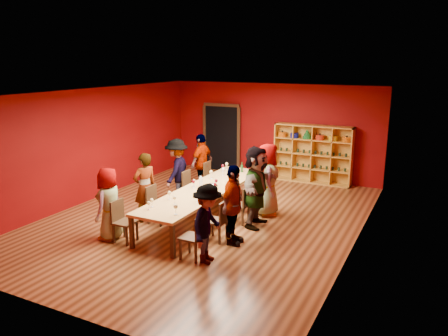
{
  "coord_description": "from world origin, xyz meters",
  "views": [
    {
      "loc": [
        4.87,
        -8.67,
        3.74
      ],
      "look_at": [
        0.21,
        0.58,
        1.15
      ],
      "focal_mm": 35.0,
      "sensor_mm": 36.0,
      "label": 1
    }
  ],
  "objects_px": {
    "person_right_3": "(268,180)",
    "person_left_4": "(202,163)",
    "person_right_2": "(256,187)",
    "chair_person_left_4": "(211,176)",
    "person_left_1": "(145,187)",
    "chair_person_right_1": "(219,219)",
    "chair_person_right_2": "(242,203)",
    "person_right_0": "(208,224)",
    "wine_bottle": "(242,168)",
    "tasting_table": "(205,191)",
    "person_left_0": "(109,204)",
    "chair_person_left_1": "(155,202)",
    "person_left_3": "(177,171)",
    "shelving_unit": "(313,151)",
    "spittoon_bowl": "(212,186)",
    "chair_person_right_3": "(256,193)",
    "person_right_1": "(233,205)",
    "chair_person_left_0": "(122,219)",
    "chair_person_right_0": "(196,235)",
    "chair_person_left_3": "(190,186)"
  },
  "relations": [
    {
      "from": "person_right_3",
      "to": "person_left_4",
      "type": "bearing_deg",
      "value": 43.33
    },
    {
      "from": "person_right_2",
      "to": "chair_person_left_4",
      "type": "bearing_deg",
      "value": 47.43
    },
    {
      "from": "person_left_1",
      "to": "chair_person_left_4",
      "type": "xyz_separation_m",
      "value": [
        0.28,
        2.7,
        -0.33
      ]
    },
    {
      "from": "person_left_4",
      "to": "chair_person_right_1",
      "type": "bearing_deg",
      "value": 39.39
    },
    {
      "from": "chair_person_right_2",
      "to": "person_right_2",
      "type": "bearing_deg",
      "value": -0.0
    },
    {
      "from": "person_right_0",
      "to": "wine_bottle",
      "type": "xyz_separation_m",
      "value": [
        -1.04,
        3.82,
        0.09
      ]
    },
    {
      "from": "tasting_table",
      "to": "chair_person_right_2",
      "type": "xyz_separation_m",
      "value": [
        0.91,
        0.13,
        -0.2
      ]
    },
    {
      "from": "person_left_0",
      "to": "chair_person_left_1",
      "type": "height_order",
      "value": "person_left_0"
    },
    {
      "from": "person_left_3",
      "to": "wine_bottle",
      "type": "distance_m",
      "value": 1.76
    },
    {
      "from": "shelving_unit",
      "to": "person_left_0",
      "type": "height_order",
      "value": "shelving_unit"
    },
    {
      "from": "chair_person_left_1",
      "to": "person_left_1",
      "type": "bearing_deg",
      "value": 180.0
    },
    {
      "from": "spittoon_bowl",
      "to": "person_right_3",
      "type": "bearing_deg",
      "value": 39.93
    },
    {
      "from": "person_left_4",
      "to": "chair_person_right_3",
      "type": "bearing_deg",
      "value": 68.75
    },
    {
      "from": "chair_person_right_3",
      "to": "person_right_3",
      "type": "xyz_separation_m",
      "value": [
        0.3,
        -0.0,
        0.39
      ]
    },
    {
      "from": "person_left_0",
      "to": "person_right_3",
      "type": "xyz_separation_m",
      "value": [
        2.44,
        2.91,
        0.11
      ]
    },
    {
      "from": "person_right_2",
      "to": "person_right_1",
      "type": "bearing_deg",
      "value": 175.65
    },
    {
      "from": "shelving_unit",
      "to": "chair_person_left_1",
      "type": "distance_m",
      "value": 5.6
    },
    {
      "from": "person_right_0",
      "to": "wine_bottle",
      "type": "relative_size",
      "value": 5.48
    },
    {
      "from": "chair_person_left_0",
      "to": "person_right_1",
      "type": "xyz_separation_m",
      "value": [
        2.13,
        0.93,
        0.34
      ]
    },
    {
      "from": "person_left_3",
      "to": "person_right_0",
      "type": "height_order",
      "value": "person_left_3"
    },
    {
      "from": "chair_person_right_0",
      "to": "person_right_3",
      "type": "relative_size",
      "value": 0.5
    },
    {
      "from": "person_left_0",
      "to": "chair_person_right_0",
      "type": "relative_size",
      "value": 1.75
    },
    {
      "from": "person_left_0",
      "to": "person_left_1",
      "type": "bearing_deg",
      "value": 168.37
    },
    {
      "from": "tasting_table",
      "to": "chair_person_right_3",
      "type": "distance_m",
      "value": 1.33
    },
    {
      "from": "person_left_0",
      "to": "person_right_1",
      "type": "xyz_separation_m",
      "value": [
        2.45,
        0.93,
        0.06
      ]
    },
    {
      "from": "tasting_table",
      "to": "chair_person_right_0",
      "type": "distance_m",
      "value": 2.21
    },
    {
      "from": "chair_person_left_1",
      "to": "chair_person_right_2",
      "type": "bearing_deg",
      "value": 25.93
    },
    {
      "from": "person_left_3",
      "to": "chair_person_right_2",
      "type": "height_order",
      "value": "person_left_3"
    },
    {
      "from": "chair_person_right_1",
      "to": "chair_person_right_2",
      "type": "height_order",
      "value": "same"
    },
    {
      "from": "person_left_1",
      "to": "person_left_4",
      "type": "height_order",
      "value": "person_left_4"
    },
    {
      "from": "chair_person_right_1",
      "to": "chair_person_left_1",
      "type": "bearing_deg",
      "value": 171.5
    },
    {
      "from": "person_left_4",
      "to": "person_right_1",
      "type": "xyz_separation_m",
      "value": [
        2.42,
        -2.98,
        -0.0
      ]
    },
    {
      "from": "chair_person_right_0",
      "to": "chair_person_right_3",
      "type": "distance_m",
      "value": 2.95
    },
    {
      "from": "shelving_unit",
      "to": "spittoon_bowl",
      "type": "height_order",
      "value": "shelving_unit"
    },
    {
      "from": "spittoon_bowl",
      "to": "wine_bottle",
      "type": "distance_m",
      "value": 1.76
    },
    {
      "from": "tasting_table",
      "to": "person_left_1",
      "type": "xyz_separation_m",
      "value": [
        -1.19,
        -0.76,
        0.12
      ]
    },
    {
      "from": "tasting_table",
      "to": "chair_person_left_4",
      "type": "height_order",
      "value": "chair_person_left_4"
    },
    {
      "from": "person_left_3",
      "to": "chair_person_right_3",
      "type": "distance_m",
      "value": 2.25
    },
    {
      "from": "tasting_table",
      "to": "person_right_3",
      "type": "relative_size",
      "value": 2.53
    },
    {
      "from": "chair_person_left_0",
      "to": "person_right_3",
      "type": "height_order",
      "value": "person_right_3"
    },
    {
      "from": "chair_person_left_3",
      "to": "chair_person_left_1",
      "type": "bearing_deg",
      "value": -90.0
    },
    {
      "from": "chair_person_left_0",
      "to": "person_left_1",
      "type": "distance_m",
      "value": 1.27
    },
    {
      "from": "person_right_1",
      "to": "spittoon_bowl",
      "type": "xyz_separation_m",
      "value": [
        -1.07,
        1.09,
        -0.02
      ]
    },
    {
      "from": "chair_person_left_1",
      "to": "chair_person_right_2",
      "type": "xyz_separation_m",
      "value": [
        1.82,
        0.88,
        0.0
      ]
    },
    {
      "from": "chair_person_left_0",
      "to": "chair_person_right_1",
      "type": "xyz_separation_m",
      "value": [
        1.82,
        0.93,
        0.0
      ]
    },
    {
      "from": "person_left_3",
      "to": "person_right_2",
      "type": "distance_m",
      "value": 2.66
    },
    {
      "from": "person_left_0",
      "to": "person_left_4",
      "type": "xyz_separation_m",
      "value": [
        0.04,
        3.9,
        0.06
      ]
    },
    {
      "from": "tasting_table",
      "to": "person_right_0",
      "type": "distance_m",
      "value": 2.32
    },
    {
      "from": "person_right_2",
      "to": "wine_bottle",
      "type": "bearing_deg",
      "value": 31.09
    },
    {
      "from": "person_left_3",
      "to": "chair_person_right_3",
      "type": "relative_size",
      "value": 1.92
    }
  ]
}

